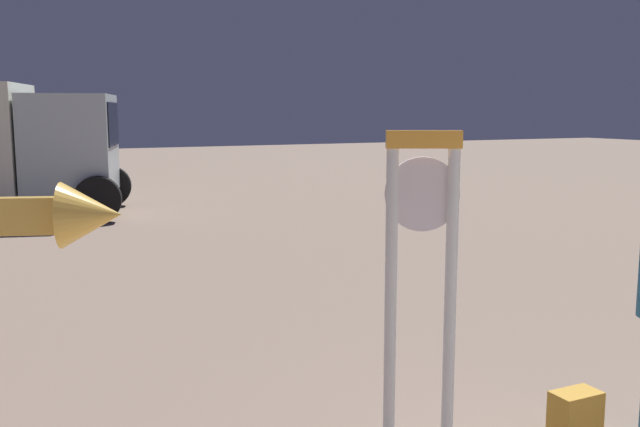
{
  "coord_description": "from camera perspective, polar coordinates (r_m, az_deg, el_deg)",
  "views": [
    {
      "loc": [
        -3.21,
        -0.82,
        2.15
      ],
      "look_at": [
        -0.38,
        5.01,
        1.2
      ],
      "focal_mm": 39.64,
      "sensor_mm": 36.0,
      "label": 1
    }
  ],
  "objects": [
    {
      "name": "standing_clock",
      "position": [
        4.14,
        8.16,
        -4.17
      ],
      "size": [
        0.42,
        0.28,
        2.04
      ],
      "color": "white",
      "rests_on": "ground_plane"
    },
    {
      "name": "backpack",
      "position": [
        4.96,
        19.83,
        -15.47
      ],
      "size": [
        0.31,
        0.23,
        0.39
      ],
      "color": "gold",
      "rests_on": "ground_plane"
    }
  ]
}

